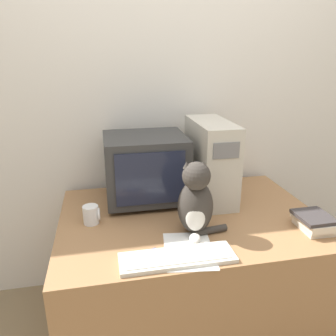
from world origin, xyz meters
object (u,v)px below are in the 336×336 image
Objects in this scene: mug at (92,215)px; computer_tower at (211,161)px; keyboard at (177,258)px; cat at (196,202)px; crt_monitor at (146,168)px; pen at (140,254)px; book_stack at (313,222)px.

computer_tower is at bearing 14.89° from mug.
cat reaches higher than keyboard.
crt_monitor is at bearing 36.11° from mug.
cat is at bearing -67.02° from crt_monitor.
cat is 2.44× the size of pen.
crt_monitor is 1.24× the size of cat.
crt_monitor is 3.03× the size of pen.
pen is at bearing -133.37° from computer_tower.
crt_monitor is 0.65m from keyboard.
computer_tower is 0.95× the size of keyboard.
keyboard is at bearing -85.93° from crt_monitor.
keyboard is (0.04, -0.62, -0.19)m from crt_monitor.
crt_monitor is at bearing 79.17° from pen.
pen is (-0.15, 0.07, -0.01)m from keyboard.
computer_tower is 2.25× the size of book_stack.
keyboard is 0.16m from pen.
cat reaches higher than pen.
crt_monitor is 0.45m from cat.
keyboard is at bearing -48.06° from mug.
cat is 0.35m from pen.
cat is 3.83× the size of mug.
crt_monitor reaches higher than mug.
computer_tower reaches higher than crt_monitor.
book_stack is (0.57, -0.09, -0.12)m from cat.
mug is (-1.05, 0.28, 0.01)m from book_stack.
cat reaches higher than mug.
book_stack is at bearing 3.01° from pen.
computer_tower is at bearing 129.19° from book_stack.
book_stack is (0.75, -0.50, -0.16)m from crt_monitor.
computer_tower is 0.73m from pen.
mug reaches higher than pen.
mug is at bearing 173.41° from cat.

